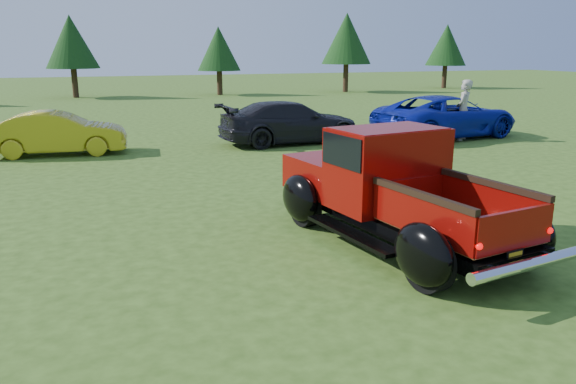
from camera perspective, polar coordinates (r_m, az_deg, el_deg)
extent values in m
plane|color=#324E16|center=(8.13, 1.74, -7.09)|extent=(120.00, 120.00, 0.00)
cylinder|color=#332114|center=(38.07, -20.83, 10.31)|extent=(0.36, 0.36, 1.80)
cone|color=black|center=(38.01, -21.18, 14.06)|extent=(3.20, 3.20, 3.20)
cylinder|color=#332114|center=(38.12, -6.95, 10.96)|extent=(0.36, 0.36, 1.58)
cone|color=black|center=(38.05, -7.06, 14.27)|extent=(2.82, 2.82, 2.82)
cylinder|color=#332114|center=(40.69, 5.88, 11.45)|extent=(0.36, 0.36, 1.94)
cone|color=black|center=(40.65, 5.98, 15.25)|extent=(3.46, 3.46, 3.46)
cylinder|color=#332114|center=(46.18, 15.60, 11.21)|extent=(0.36, 0.36, 1.73)
cone|color=black|center=(46.13, 15.80, 14.18)|extent=(3.07, 3.07, 3.07)
cylinder|color=black|center=(7.27, 14.04, -6.92)|extent=(0.34, 0.79, 0.77)
cylinder|color=black|center=(8.42, 22.34, -4.66)|extent=(0.34, 0.79, 0.77)
cylinder|color=black|center=(9.63, 1.71, -1.23)|extent=(0.34, 0.79, 0.77)
cylinder|color=black|center=(10.52, 9.43, -0.08)|extent=(0.34, 0.79, 0.77)
cube|color=black|center=(8.90, 11.12, -2.50)|extent=(1.97, 4.66, 0.19)
cube|color=maroon|center=(10.03, 5.50, 1.93)|extent=(1.82, 1.66, 0.60)
cube|color=silver|center=(10.64, 3.28, 2.64)|extent=(1.53, 0.27, 0.48)
cube|color=maroon|center=(8.97, 9.99, 2.44)|extent=(1.85, 1.34, 1.25)
cube|color=black|center=(8.91, 10.08, 4.56)|extent=(1.87, 1.25, 0.48)
cube|color=maroon|center=(8.87, 10.15, 6.21)|extent=(1.76, 1.23, 0.08)
cube|color=brown|center=(8.01, 16.63, -3.52)|extent=(1.56, 2.09, 0.05)
cube|color=maroon|center=(7.50, 13.24, -2.49)|extent=(0.32, 1.91, 0.50)
cube|color=maroon|center=(8.40, 19.90, -1.18)|extent=(0.32, 1.91, 0.50)
cube|color=maroon|center=(8.61, 12.27, -0.27)|extent=(1.29, 0.23, 0.50)
cube|color=maroon|center=(7.33, 22.04, -3.59)|extent=(1.29, 0.24, 0.50)
cube|color=black|center=(7.42, 13.37, -0.29)|extent=(0.36, 1.91, 0.09)
cube|color=black|center=(8.33, 20.07, 0.79)|extent=(0.36, 1.91, 0.09)
ellipsoid|color=black|center=(7.17, 13.52, -6.21)|extent=(0.58, 1.07, 0.85)
ellipsoid|color=black|center=(8.45, 22.83, -3.81)|extent=(0.58, 1.07, 0.85)
ellipsoid|color=black|center=(9.55, 1.22, -0.64)|extent=(0.58, 1.07, 0.85)
ellipsoid|color=black|center=(10.55, 9.87, 0.59)|extent=(0.58, 1.07, 0.85)
cube|color=black|center=(8.36, 6.44, -4.24)|extent=(0.59, 2.04, 0.06)
cube|color=black|center=(9.49, 15.55, -2.44)|extent=(0.59, 2.04, 0.06)
cylinder|color=silver|center=(7.30, 23.22, -6.80)|extent=(1.88, 0.42, 0.15)
cube|color=black|center=(7.40, 22.04, -6.01)|extent=(0.29, 0.06, 0.14)
cube|color=gold|center=(7.40, 22.10, -6.03)|extent=(0.23, 0.04, 0.10)
sphere|color=#CC0505|center=(6.89, 18.86, -5.25)|extent=(0.09, 0.09, 0.09)
sphere|color=#CC0505|center=(7.81, 25.04, -3.57)|extent=(0.09, 0.09, 0.09)
imported|color=gold|center=(17.48, -22.33, 5.55)|extent=(3.89, 1.70, 1.24)
imported|color=black|center=(18.23, 0.27, 7.11)|extent=(4.72, 2.10, 1.35)
imported|color=#0D1A98|center=(20.12, 15.77, 7.39)|extent=(5.49, 3.16, 1.44)
imported|color=#A49D8E|center=(19.67, 17.38, 7.94)|extent=(0.86, 0.84, 2.00)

